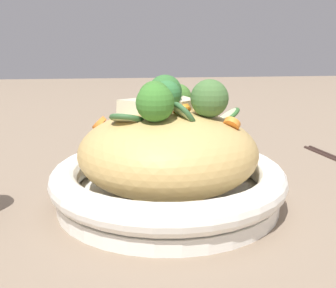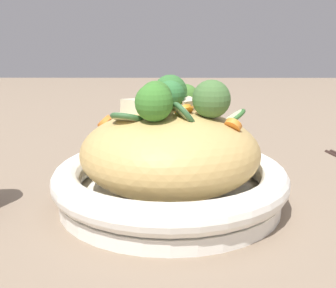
{
  "view_description": "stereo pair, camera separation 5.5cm",
  "coord_description": "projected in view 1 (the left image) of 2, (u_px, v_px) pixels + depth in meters",
  "views": [
    {
      "loc": [
        0.05,
        0.53,
        0.22
      ],
      "look_at": [
        0.0,
        0.0,
        0.08
      ],
      "focal_mm": 47.57,
      "sensor_mm": 36.0,
      "label": 1
    },
    {
      "loc": [
        -0.0,
        0.53,
        0.22
      ],
      "look_at": [
        0.0,
        0.0,
        0.08
      ],
      "focal_mm": 47.57,
      "sensor_mm": 36.0,
      "label": 2
    }
  ],
  "objects": [
    {
      "name": "zucchini_slices",
      "position": [
        179.0,
        117.0,
        0.54
      ],
      "size": [
        0.18,
        0.1,
        0.05
      ],
      "color": "beige",
      "rests_on": "serving_bowl"
    },
    {
      "name": "serving_bowl",
      "position": [
        168.0,
        184.0,
        0.57
      ],
      "size": [
        0.3,
        0.3,
        0.05
      ],
      "color": "white",
      "rests_on": "ground_plane"
    },
    {
      "name": "ground_plane",
      "position": [
        168.0,
        204.0,
        0.57
      ],
      "size": [
        3.0,
        3.0,
        0.0
      ],
      "primitive_type": "plane",
      "color": "#816D59"
    },
    {
      "name": "noodle_heap",
      "position": [
        168.0,
        152.0,
        0.56
      ],
      "size": [
        0.22,
        0.22,
        0.11
      ],
      "color": "tan",
      "rests_on": "serving_bowl"
    },
    {
      "name": "chicken_chunks",
      "position": [
        146.0,
        108.0,
        0.57
      ],
      "size": [
        0.1,
        0.06,
        0.03
      ],
      "color": "beige",
      "rests_on": "serving_bowl"
    },
    {
      "name": "carrot_coins",
      "position": [
        165.0,
        113.0,
        0.57
      ],
      "size": [
        0.18,
        0.11,
        0.04
      ],
      "color": "orange",
      "rests_on": "serving_bowl"
    },
    {
      "name": "broccoli_florets",
      "position": [
        173.0,
        98.0,
        0.55
      ],
      "size": [
        0.12,
        0.17,
        0.06
      ],
      "color": "#8CAF6C",
      "rests_on": "serving_bowl"
    }
  ]
}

